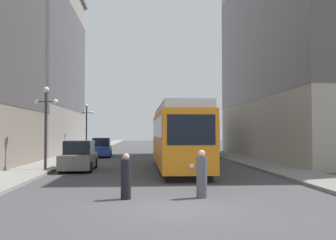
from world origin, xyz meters
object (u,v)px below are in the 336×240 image
parked_car_left_near (101,148)px  pedestrian_crossing_far (126,178)px  streetcar (178,136)px  lamp_post_left_far (86,121)px  pedestrian_crossing_near (202,175)px  parked_car_left_mid (79,156)px  transit_bus (194,136)px  lamp_post_left_near (46,114)px

parked_car_left_near → pedestrian_crossing_far: 23.38m
streetcar → parked_car_left_near: streetcar is taller
pedestrian_crossing_far → lamp_post_left_far: 26.94m
pedestrian_crossing_far → lamp_post_left_far: bearing=141.3°
streetcar → pedestrian_crossing_near: streetcar is taller
streetcar → parked_car_left_mid: bearing=177.2°
pedestrian_crossing_near → streetcar: bearing=-120.6°
transit_bus → lamp_post_left_near: bearing=-125.9°
pedestrian_crossing_near → lamp_post_left_near: lamp_post_left_near is taller
parked_car_left_mid → pedestrian_crossing_near: bearing=-60.6°
lamp_post_left_near → lamp_post_left_far: 16.61m
streetcar → parked_car_left_mid: (-6.07, 0.29, -1.26)m
transit_bus → parked_car_left_mid: 18.46m
parked_car_left_mid → lamp_post_left_near: size_ratio=0.95×
streetcar → pedestrian_crossing_far: streetcar is taller
lamp_post_left_far → transit_bus: bearing=-1.1°
parked_car_left_mid → lamp_post_left_far: 16.38m
parked_car_left_mid → transit_bus: bearing=58.1°
parked_car_left_near → lamp_post_left_far: (-1.90, 3.14, 2.73)m
pedestrian_crossing_near → lamp_post_left_near: (-7.86, 9.60, 2.64)m
parked_car_left_near → parked_car_left_mid: (0.00, -12.90, 0.00)m
transit_bus → pedestrian_crossing_near: transit_bus is taller
parked_car_left_near → lamp_post_left_far: bearing=118.5°
lamp_post_left_near → lamp_post_left_far: (0.00, 16.61, 0.15)m
parked_car_left_mid → lamp_post_left_near: lamp_post_left_near is taller
parked_car_left_mid → pedestrian_crossing_near: parked_car_left_mid is taller
lamp_post_left_near → transit_bus: bearing=55.3°
parked_car_left_mid → pedestrian_crossing_far: 10.76m
pedestrian_crossing_near → lamp_post_left_far: lamp_post_left_far is taller
parked_car_left_mid → pedestrian_crossing_far: bearing=-73.2°
parked_car_left_near → lamp_post_left_near: size_ratio=0.95×
parked_car_left_near → lamp_post_left_far: size_ratio=0.91×
streetcar → pedestrian_crossing_near: size_ratio=7.57×
transit_bus → parked_car_left_near: transit_bus is taller
parked_car_left_near → parked_car_left_mid: bearing=-92.6°
streetcar → lamp_post_left_near: 8.08m
streetcar → parked_car_left_near: (-6.07, 13.19, -1.26)m
streetcar → transit_bus: (3.39, 16.11, -0.15)m
pedestrian_crossing_near → transit_bus: bearing=-127.7°
streetcar → pedestrian_crossing_near: bearing=-90.7°
transit_bus → parked_car_left_near: (-9.46, -2.92, -1.10)m
parked_car_left_mid → pedestrian_crossing_far: parked_car_left_mid is taller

